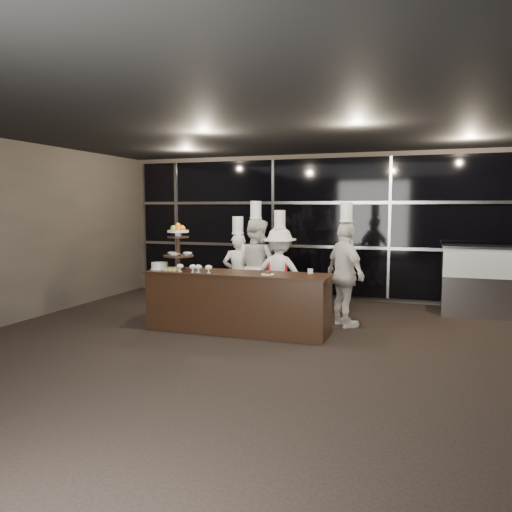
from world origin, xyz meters
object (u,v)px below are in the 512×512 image
(buffet_counter, at_px, (237,302))
(chef_b, at_px, (256,267))
(chef_d, at_px, (345,273))
(layer_cake, at_px, (160,266))
(display_stand, at_px, (178,243))
(chef_a, at_px, (238,273))
(chef_c, at_px, (279,273))
(display_case, at_px, (488,277))

(buffet_counter, height_order, chef_b, chef_b)
(buffet_counter, xyz_separation_m, chef_d, (1.51, 0.86, 0.40))
(buffet_counter, relative_size, layer_cake, 9.47)
(display_stand, distance_m, chef_a, 1.34)
(layer_cake, xyz_separation_m, chef_b, (1.21, 1.24, -0.10))
(chef_b, bearing_deg, chef_c, -15.19)
(display_case, height_order, chef_c, chef_c)
(chef_b, bearing_deg, layer_cake, -134.24)
(display_stand, distance_m, display_case, 5.40)
(display_stand, bearing_deg, chef_d, 18.89)
(chef_a, bearing_deg, buffet_counter, -69.54)
(chef_c, bearing_deg, buffet_counter, -108.86)
(buffet_counter, bearing_deg, chef_c, 71.14)
(display_stand, bearing_deg, buffet_counter, 0.01)
(display_stand, relative_size, chef_b, 0.37)
(chef_d, bearing_deg, chef_b, 168.58)
(layer_cake, bearing_deg, chef_b, 45.76)
(buffet_counter, bearing_deg, display_case, 33.42)
(display_stand, distance_m, chef_b, 1.56)
(buffet_counter, relative_size, chef_a, 1.62)
(buffet_counter, height_order, layer_cake, layer_cake)
(layer_cake, bearing_deg, chef_a, 49.93)
(buffet_counter, bearing_deg, chef_a, 110.46)
(buffet_counter, bearing_deg, layer_cake, -177.82)
(buffet_counter, relative_size, display_stand, 3.81)
(display_stand, distance_m, chef_d, 2.70)
(chef_a, bearing_deg, layer_cake, -130.07)
(display_case, distance_m, chef_b, 4.08)
(display_case, xyz_separation_m, chef_b, (-3.86, -1.29, 0.18))
(display_stand, distance_m, chef_c, 1.81)
(display_stand, xyz_separation_m, chef_a, (0.61, 1.05, -0.58))
(chef_a, relative_size, chef_c, 0.94)
(display_case, relative_size, chef_a, 0.88)
(chef_a, distance_m, chef_d, 1.92)
(display_case, bearing_deg, chef_a, -160.97)
(layer_cake, relative_size, chef_c, 0.16)
(chef_c, relative_size, chef_d, 0.94)
(display_stand, xyz_separation_m, chef_d, (2.51, 0.86, -0.48))
(chef_b, bearing_deg, display_stand, -126.89)
(chef_a, bearing_deg, chef_b, 26.38)
(buffet_counter, bearing_deg, chef_d, 29.62)
(buffet_counter, xyz_separation_m, display_case, (3.76, 2.48, 0.22))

